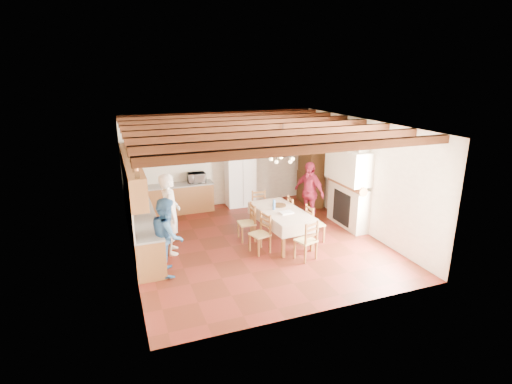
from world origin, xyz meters
TOP-DOWN VIEW (x-y plane):
  - floor at (0.00, 0.00)m, footprint 6.00×6.50m
  - ceiling at (0.00, 0.00)m, footprint 6.00×6.50m
  - wall_back at (0.00, 3.26)m, footprint 6.00×0.02m
  - wall_front at (0.00, -3.26)m, footprint 6.00×0.02m
  - wall_left at (-3.01, 0.00)m, footprint 0.02×6.50m
  - wall_right at (3.01, 0.00)m, footprint 0.02×6.50m
  - ceiling_beams at (0.00, 0.00)m, footprint 6.00×6.30m
  - lower_cabinets_left at (-2.70, 1.05)m, footprint 0.60×4.30m
  - lower_cabinets_back at (-1.55, 2.95)m, footprint 2.30×0.60m
  - countertop_left at (-2.70, 1.05)m, footprint 0.62×4.30m
  - countertop_back at (-1.55, 2.95)m, footprint 2.34×0.62m
  - backsplash_left at (-2.98, 1.05)m, footprint 0.03×4.30m
  - backsplash_back at (-1.55, 3.23)m, footprint 2.30×0.03m
  - upper_cabinets at (-2.83, 1.05)m, footprint 0.35×4.20m
  - fireplace at (2.72, 0.20)m, footprint 0.56×1.60m
  - wall_picture at (1.55, 3.23)m, footprint 0.34×0.03m
  - refrigerator at (0.55, 3.01)m, footprint 0.91×0.76m
  - hutch at (2.75, 2.34)m, footprint 0.65×1.27m
  - dining_table at (0.62, -0.11)m, footprint 1.12×1.98m
  - chandelier at (0.62, -0.11)m, footprint 0.47×0.47m
  - chair_left_near at (-0.12, -0.54)m, footprint 0.50×0.51m
  - chair_left_far at (-0.17, 0.26)m, footprint 0.42×0.44m
  - chair_right_near at (1.44, -0.41)m, footprint 0.40×0.42m
  - chair_right_far at (1.29, 0.40)m, footprint 0.44×0.46m
  - chair_end_near at (0.74, -1.25)m, footprint 0.52×0.51m
  - chair_end_far at (0.53, 1.13)m, footprint 0.47×0.46m
  - person_man at (-2.09, 0.21)m, footprint 0.53×0.75m
  - person_woman_blue at (-2.30, -0.76)m, footprint 0.72×0.88m
  - person_woman_red at (1.92, 0.87)m, footprint 0.78×1.12m
  - microwave at (-0.85, 2.95)m, footprint 0.53×0.36m
  - fridge_vase at (0.44, 3.01)m, footprint 0.40×0.40m

SIDE VIEW (x-z plane):
  - floor at x=0.00m, z-range -0.02..0.00m
  - lower_cabinets_left at x=-2.70m, z-range 0.00..0.86m
  - lower_cabinets_back at x=-1.55m, z-range 0.00..0.86m
  - chair_left_near at x=-0.12m, z-range 0.00..0.96m
  - chair_left_far at x=-0.17m, z-range 0.00..0.96m
  - chair_right_near at x=1.44m, z-range 0.00..0.96m
  - chair_right_far at x=1.29m, z-range 0.00..0.96m
  - chair_end_near at x=0.74m, z-range 0.00..0.96m
  - chair_end_far at x=0.53m, z-range 0.00..0.96m
  - dining_table at x=0.62m, z-range 0.33..1.17m
  - person_woman_blue at x=-2.30m, z-range 0.00..1.68m
  - countertop_left at x=-2.70m, z-range 0.86..0.90m
  - countertop_back at x=-1.55m, z-range 0.86..0.90m
  - person_woman_red at x=1.92m, z-range 0.00..1.77m
  - refrigerator at x=0.55m, z-range 0.00..1.79m
  - person_man at x=-2.09m, z-range 0.00..1.96m
  - microwave at x=-0.85m, z-range 0.90..1.19m
  - hutch at x=2.75m, z-range 0.00..2.22m
  - backsplash_left at x=-2.98m, z-range 0.90..1.50m
  - backsplash_back at x=-1.55m, z-range 0.90..1.50m
  - fireplace at x=2.72m, z-range 0.00..2.80m
  - wall_back at x=0.00m, z-range 0.00..3.00m
  - wall_front at x=0.00m, z-range 0.00..3.00m
  - wall_left at x=-3.01m, z-range 0.00..3.00m
  - wall_right at x=3.01m, z-range 0.00..3.00m
  - upper_cabinets at x=-2.83m, z-range 1.50..2.20m
  - wall_picture at x=1.55m, z-range 1.64..2.06m
  - fridge_vase at x=0.44m, z-range 1.79..2.11m
  - chandelier at x=0.62m, z-range 2.23..2.27m
  - ceiling_beams at x=0.00m, z-range 2.83..2.99m
  - ceiling at x=0.00m, z-range 3.00..3.02m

